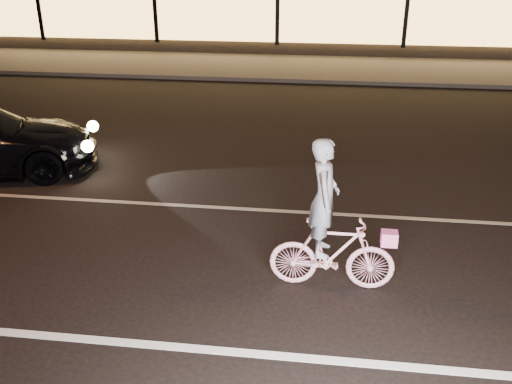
# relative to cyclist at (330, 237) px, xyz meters

# --- Properties ---
(ground) EXTENTS (90.00, 90.00, 0.00)m
(ground) POSITION_rel_cyclist_xyz_m (-2.08, 0.09, -0.70)
(ground) COLOR black
(ground) RESTS_ON ground
(lane_stripe_near) EXTENTS (60.00, 0.12, 0.01)m
(lane_stripe_near) POSITION_rel_cyclist_xyz_m (-2.08, -1.41, -0.69)
(lane_stripe_near) COLOR silver
(lane_stripe_near) RESTS_ON ground
(lane_stripe_far) EXTENTS (60.00, 0.10, 0.01)m
(lane_stripe_far) POSITION_rel_cyclist_xyz_m (-2.08, 2.09, -0.69)
(lane_stripe_far) COLOR gray
(lane_stripe_far) RESTS_ON ground
(sidewalk) EXTENTS (30.00, 4.00, 0.12)m
(sidewalk) POSITION_rel_cyclist_xyz_m (-2.08, 13.09, -0.64)
(sidewalk) COLOR #383533
(sidewalk) RESTS_ON ground
(cyclist) EXTENTS (1.56, 0.54, 1.96)m
(cyclist) POSITION_rel_cyclist_xyz_m (0.00, 0.00, 0.00)
(cyclist) COLOR #FF4F7C
(cyclist) RESTS_ON ground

